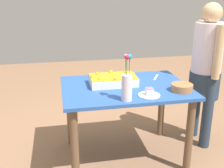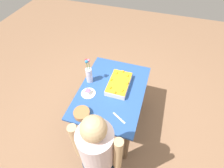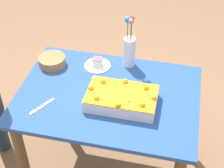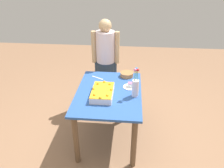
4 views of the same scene
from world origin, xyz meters
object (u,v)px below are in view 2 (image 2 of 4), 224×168
(sheet_cake, at_px, (119,84))
(fruit_bowl, at_px, (82,113))
(flower_vase, at_px, (89,74))
(person_standing, at_px, (98,156))
(serving_plate_with_slice, at_px, (88,93))
(cake_knife, at_px, (119,118))

(sheet_cake, relative_size, fruit_bowl, 2.28)
(flower_vase, bearing_deg, person_standing, 26.79)
(serving_plate_with_slice, distance_m, fruit_bowl, 0.33)
(serving_plate_with_slice, relative_size, fruit_bowl, 0.98)
(flower_vase, relative_size, fruit_bowl, 2.02)
(fruit_bowl, bearing_deg, flower_vase, -167.34)
(serving_plate_with_slice, height_order, person_standing, person_standing)
(sheet_cake, height_order, cake_knife, sheet_cake)
(sheet_cake, bearing_deg, serving_plate_with_slice, -54.49)
(fruit_bowl, relative_size, person_standing, 0.13)
(flower_vase, bearing_deg, cake_knife, 50.69)
(flower_vase, bearing_deg, fruit_bowl, 12.66)
(serving_plate_with_slice, xyz_separation_m, fruit_bowl, (0.32, 0.05, 0.01))
(person_standing, bearing_deg, flower_vase, 26.79)
(cake_knife, relative_size, person_standing, 0.13)
(cake_knife, bearing_deg, serving_plate_with_slice, 3.99)
(cake_knife, relative_size, flower_vase, 0.50)
(sheet_cake, relative_size, flower_vase, 1.13)
(person_standing, bearing_deg, serving_plate_with_slice, 29.29)
(serving_plate_with_slice, height_order, flower_vase, flower_vase)
(cake_knife, height_order, person_standing, person_standing)
(fruit_bowl, height_order, person_standing, person_standing)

